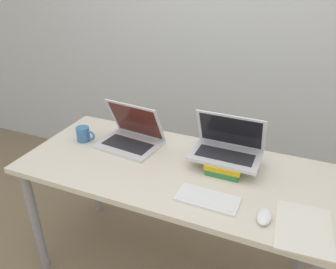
{
  "coord_description": "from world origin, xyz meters",
  "views": [
    {
      "loc": [
        0.54,
        -0.95,
        1.67
      ],
      "look_at": [
        -0.02,
        0.35,
        0.93
      ],
      "focal_mm": 35.0,
      "sensor_mm": 36.0,
      "label": 1
    }
  ],
  "objects_px": {
    "laptop_left": "(131,136)",
    "book_stack": "(227,162)",
    "notepad": "(304,228)",
    "laptop_on_books": "(227,147)",
    "mug": "(84,134)",
    "mouse": "(264,216)",
    "wireless_keyboard": "(208,199)"
  },
  "relations": [
    {
      "from": "laptop_left",
      "to": "book_stack",
      "type": "xyz_separation_m",
      "value": [
        0.56,
        -0.02,
        -0.02
      ]
    },
    {
      "from": "book_stack",
      "to": "notepad",
      "type": "height_order",
      "value": "book_stack"
    },
    {
      "from": "laptop_on_books",
      "to": "mug",
      "type": "distance_m",
      "value": 0.83
    },
    {
      "from": "book_stack",
      "to": "notepad",
      "type": "bearing_deg",
      "value": -39.94
    },
    {
      "from": "notepad",
      "to": "mug",
      "type": "relative_size",
      "value": 2.56
    },
    {
      "from": "book_stack",
      "to": "mouse",
      "type": "xyz_separation_m",
      "value": [
        0.23,
        -0.32,
        -0.01
      ]
    },
    {
      "from": "laptop_on_books",
      "to": "notepad",
      "type": "relative_size",
      "value": 1.16
    },
    {
      "from": "book_stack",
      "to": "mouse",
      "type": "bearing_deg",
      "value": -54.21
    },
    {
      "from": "laptop_on_books",
      "to": "mouse",
      "type": "distance_m",
      "value": 0.43
    },
    {
      "from": "wireless_keyboard",
      "to": "notepad",
      "type": "bearing_deg",
      "value": -3.47
    },
    {
      "from": "wireless_keyboard",
      "to": "laptop_on_books",
      "type": "bearing_deg",
      "value": 90.02
    },
    {
      "from": "wireless_keyboard",
      "to": "mug",
      "type": "relative_size",
      "value": 2.34
    },
    {
      "from": "notepad",
      "to": "laptop_on_books",
      "type": "bearing_deg",
      "value": 138.9
    },
    {
      "from": "book_stack",
      "to": "mug",
      "type": "height_order",
      "value": "mug"
    },
    {
      "from": "laptop_left",
      "to": "notepad",
      "type": "xyz_separation_m",
      "value": [
        0.95,
        -0.34,
        -0.04
      ]
    },
    {
      "from": "wireless_keyboard",
      "to": "mug",
      "type": "distance_m",
      "value": 0.86
    },
    {
      "from": "mug",
      "to": "mouse",
      "type": "bearing_deg",
      "value": -14.11
    },
    {
      "from": "laptop_left",
      "to": "laptop_on_books",
      "type": "relative_size",
      "value": 1.03
    },
    {
      "from": "laptop_on_books",
      "to": "book_stack",
      "type": "bearing_deg",
      "value": -63.64
    },
    {
      "from": "wireless_keyboard",
      "to": "book_stack",
      "type": "bearing_deg",
      "value": 87.76
    },
    {
      "from": "laptop_on_books",
      "to": "wireless_keyboard",
      "type": "height_order",
      "value": "laptop_on_books"
    },
    {
      "from": "wireless_keyboard",
      "to": "notepad",
      "type": "distance_m",
      "value": 0.4
    },
    {
      "from": "book_stack",
      "to": "laptop_on_books",
      "type": "relative_size",
      "value": 0.7
    },
    {
      "from": "mouse",
      "to": "notepad",
      "type": "xyz_separation_m",
      "value": [
        0.15,
        0.0,
        -0.01
      ]
    },
    {
      "from": "laptop_on_books",
      "to": "notepad",
      "type": "distance_m",
      "value": 0.54
    },
    {
      "from": "wireless_keyboard",
      "to": "mouse",
      "type": "bearing_deg",
      "value": -6.0
    },
    {
      "from": "laptop_on_books",
      "to": "wireless_keyboard",
      "type": "distance_m",
      "value": 0.34
    },
    {
      "from": "laptop_left",
      "to": "mug",
      "type": "distance_m",
      "value": 0.28
    },
    {
      "from": "mouse",
      "to": "mug",
      "type": "relative_size",
      "value": 0.92
    },
    {
      "from": "laptop_on_books",
      "to": "mouse",
      "type": "height_order",
      "value": "laptop_on_books"
    },
    {
      "from": "mouse",
      "to": "laptop_left",
      "type": "bearing_deg",
      "value": 156.74
    },
    {
      "from": "book_stack",
      "to": "wireless_keyboard",
      "type": "distance_m",
      "value": 0.3
    }
  ]
}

